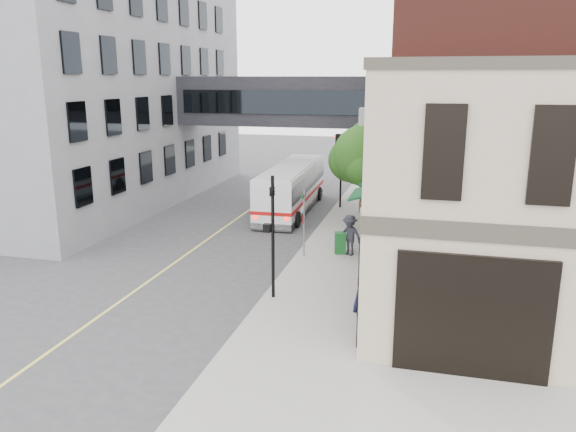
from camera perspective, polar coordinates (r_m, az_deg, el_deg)
The scene contains 17 objects.
ground at distance 19.17m, azimuth -4.35°, elevation -10.67°, with size 120.00×120.00×0.00m, color #38383A.
sidewalk_main at distance 31.69m, azimuth 7.28°, elevation -0.59°, with size 4.00×60.00×0.15m, color gray.
corner_building at distance 19.12m, azimuth 23.96°, elevation 1.38°, with size 10.19×8.12×8.45m.
brick_building at distance 31.76m, azimuth 22.63°, elevation 11.13°, with size 13.76×18.00×14.00m.
opposite_building at distance 39.64m, azimuth -20.95°, elevation 11.66°, with size 14.00×24.00×14.00m, color slate.
skyway_bridge at distance 35.58m, azimuth 0.29°, elevation 11.59°, with size 14.00×3.18×3.00m.
traffic_signal_near at distance 19.86m, azimuth -1.65°, elevation -0.61°, with size 0.44×0.22×4.60m.
traffic_signal_far at distance 34.22m, azimuth 5.19°, elevation 6.12°, with size 0.53×0.28×4.50m.
street_sign_pole at distance 24.81m, azimuth 1.63°, elevation -0.14°, with size 0.08×0.75×3.00m.
street_tree at distance 30.16m, azimuth 7.68°, elevation 6.09°, with size 3.80×3.20×5.60m.
lane_marking at distance 29.65m, azimuth -7.30°, elevation -1.75°, with size 0.12×40.00×0.01m, color #D8CC4C.
bus at distance 33.98m, azimuth 0.38°, elevation 3.04°, with size 2.71×10.26×2.74m.
pedestrian_a at distance 28.82m, azimuth 7.76°, elevation -0.12°, with size 0.64×0.42×1.76m, color silver.
pedestrian_b at distance 27.38m, azimuth 8.04°, elevation -1.09°, with size 0.76×0.59×1.57m, color #D78B8E.
pedestrian_c at distance 25.31m, azimuth 6.27°, elevation -1.94°, with size 1.20×0.69×1.85m, color #22232A.
newspaper_box at distance 25.62m, azimuth 5.33°, elevation -2.73°, with size 0.49×0.44×0.98m, color #12501C.
sandwich_board at distance 19.63m, azimuth 7.29°, elevation -8.01°, with size 0.38×0.59×1.05m, color black.
Camera 1 is at (5.73, -16.46, 7.98)m, focal length 35.00 mm.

